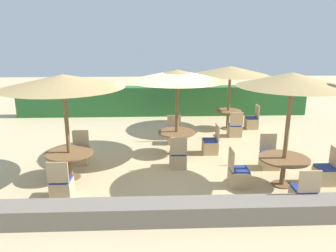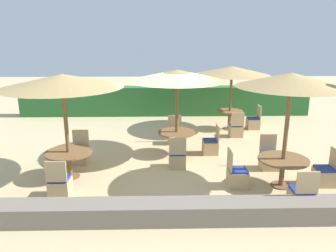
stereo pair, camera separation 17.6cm
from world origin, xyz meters
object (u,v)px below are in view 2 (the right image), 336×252
at_px(patio_chair_center_north, 175,136).
at_px(round_table_back_right, 230,115).
at_px(patio_chair_front_right_west, 237,176).
at_px(parasol_back_right, 232,71).
at_px(parasol_front_right, 291,81).
at_px(parasol_front_left, 62,81).
at_px(patio_chair_front_left_south, 60,186).
at_px(parasol_center, 177,76).
at_px(round_table_front_left, 69,156).
at_px(patio_chair_center_south, 177,158).
at_px(patio_chair_front_right_east, 325,175).
at_px(patio_chair_back_right_south, 236,129).
at_px(patio_chair_back_right_east, 253,122).
at_px(patio_chair_center_east, 211,145).
at_px(round_table_front_right, 283,164).
at_px(patio_chair_front_left_north, 80,154).
at_px(patio_chair_front_right_north, 269,159).
at_px(round_table_center, 177,136).
at_px(patio_chair_front_right_south, 301,197).

bearing_deg(patio_chair_center_north, round_table_back_right, -142.53).
relative_size(patio_chair_front_right_west, parasol_back_right, 0.33).
height_order(parasol_front_right, parasol_front_left, parasol_front_right).
bearing_deg(patio_chair_front_left_south, patio_chair_front_right_west, 5.79).
height_order(parasol_center, round_table_back_right, parasol_center).
xyz_separation_m(round_table_front_left, patio_chair_center_south, (2.80, 0.59, -0.31)).
xyz_separation_m(patio_chair_front_right_east, patio_chair_front_left_south, (-6.32, -0.45, 0.00)).
bearing_deg(patio_chair_back_right_south, parasol_center, -142.02).
bearing_deg(patio_chair_front_right_east, parasol_back_right, 15.03).
height_order(parasol_front_left, patio_chair_back_right_east, parasol_front_left).
bearing_deg(round_table_front_left, parasol_front_left, 26.57).
bearing_deg(round_table_back_right, patio_chair_front_right_east, -74.97).
bearing_deg(patio_chair_front_left_south, parasol_front_right, 4.43).
distance_m(patio_chair_center_north, round_table_back_right, 2.79).
relative_size(patio_chair_center_east, patio_chair_back_right_south, 1.00).
height_order(parasol_front_right, parasol_back_right, parasol_front_right).
xyz_separation_m(patio_chair_center_north, patio_chair_back_right_south, (2.24, 0.70, 0.00)).
relative_size(round_table_front_right, patio_chair_center_south, 1.29).
relative_size(patio_chair_center_east, parasol_back_right, 0.33).
relative_size(patio_chair_front_right_west, round_table_front_left, 0.78).
relative_size(patio_chair_front_right_east, parasol_center, 0.32).
height_order(parasol_front_left, patio_chair_center_south, parasol_front_left).
bearing_deg(round_table_front_left, parasol_front_right, -6.87).
distance_m(patio_chair_front_left_south, patio_chair_front_left_north, 2.05).
relative_size(parasol_front_left, patio_chair_center_north, 3.15).
relative_size(patio_chair_front_right_west, round_table_back_right, 0.92).
bearing_deg(parasol_front_right, round_table_front_right, -26.57).
bearing_deg(round_table_front_right, round_table_front_left, 173.13).
relative_size(round_table_front_right, patio_chair_front_right_north, 1.29).
bearing_deg(round_table_center, patio_chair_back_right_east, 40.92).
height_order(patio_chair_front_right_south, patio_chair_center_south, same).
relative_size(patio_chair_center_south, patio_chair_center_north, 1.00).
xyz_separation_m(patio_chair_front_right_south, patio_chair_front_left_north, (-5.28, 2.72, 0.00)).
height_order(round_table_front_left, round_table_center, round_table_center).
relative_size(round_table_front_right, patio_chair_back_right_east, 1.29).
bearing_deg(parasol_front_left, patio_chair_center_north, 43.65).
relative_size(round_table_front_right, patio_chair_front_left_north, 1.29).
relative_size(patio_chair_front_left_north, parasol_back_right, 0.33).
bearing_deg(round_table_back_right, patio_chair_front_left_south, -132.54).
bearing_deg(patio_chair_front_left_south, round_table_center, 44.04).
distance_m(round_table_front_right, patio_chair_front_right_south, 1.13).
bearing_deg(parasol_back_right, patio_chair_center_east, -112.57).
bearing_deg(parasol_front_left, patio_chair_front_right_west, -8.44).
bearing_deg(patio_chair_front_right_north, round_table_front_right, 87.53).
relative_size(patio_chair_front_right_south, patio_chair_center_north, 1.00).
bearing_deg(patio_chair_front_right_west, patio_chair_front_left_north, -111.36).
height_order(parasol_front_right, patio_chair_center_north, parasol_front_right).
bearing_deg(patio_chair_front_left_north, parasol_back_right, -145.93).
distance_m(patio_chair_center_east, patio_chair_back_right_east, 3.43).
bearing_deg(patio_chair_back_right_east, round_table_front_left, 126.21).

